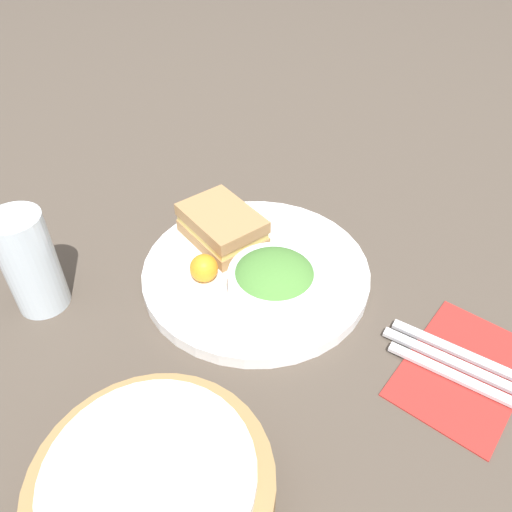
{
  "coord_description": "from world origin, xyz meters",
  "views": [
    {
      "loc": [
        -0.31,
        0.39,
        0.48
      ],
      "look_at": [
        0.0,
        0.0,
        0.04
      ],
      "focal_mm": 35.0,
      "sensor_mm": 36.0,
      "label": 1
    }
  ],
  "objects_px": {
    "salad_bowl": "(274,282)",
    "dressing_cup": "(308,255)",
    "fork": "(469,357)",
    "sandwich": "(222,226)",
    "plate": "(256,272)",
    "spoon": "(461,379)",
    "drink_glass": "(30,263)",
    "bread_basket": "(155,495)",
    "knife": "(465,367)"
  },
  "relations": [
    {
      "from": "plate",
      "to": "drink_glass",
      "type": "relative_size",
      "value": 2.22
    },
    {
      "from": "bread_basket",
      "to": "fork",
      "type": "bearing_deg",
      "value": -114.2
    },
    {
      "from": "plate",
      "to": "drink_glass",
      "type": "distance_m",
      "value": 0.29
    },
    {
      "from": "knife",
      "to": "fork",
      "type": "bearing_deg",
      "value": 90.0
    },
    {
      "from": "drink_glass",
      "to": "spoon",
      "type": "relative_size",
      "value": 0.83
    },
    {
      "from": "plate",
      "to": "spoon",
      "type": "distance_m",
      "value": 0.28
    },
    {
      "from": "sandwich",
      "to": "spoon",
      "type": "distance_m",
      "value": 0.36
    },
    {
      "from": "salad_bowl",
      "to": "knife",
      "type": "height_order",
      "value": "salad_bowl"
    },
    {
      "from": "sandwich",
      "to": "spoon",
      "type": "bearing_deg",
      "value": 179.0
    },
    {
      "from": "plate",
      "to": "knife",
      "type": "xyz_separation_m",
      "value": [
        -0.28,
        -0.03,
        -0.0
      ]
    },
    {
      "from": "plate",
      "to": "bread_basket",
      "type": "distance_m",
      "value": 0.32
    },
    {
      "from": "knife",
      "to": "spoon",
      "type": "xyz_separation_m",
      "value": [
        -0.0,
        0.02,
        0.0
      ]
    },
    {
      "from": "plate",
      "to": "salad_bowl",
      "type": "bearing_deg",
      "value": 149.29
    },
    {
      "from": "sandwich",
      "to": "salad_bowl",
      "type": "distance_m",
      "value": 0.14
    },
    {
      "from": "plate",
      "to": "drink_glass",
      "type": "height_order",
      "value": "drink_glass"
    },
    {
      "from": "sandwich",
      "to": "fork",
      "type": "bearing_deg",
      "value": -175.26
    },
    {
      "from": "knife",
      "to": "spoon",
      "type": "bearing_deg",
      "value": -90.0
    },
    {
      "from": "sandwich",
      "to": "dressing_cup",
      "type": "distance_m",
      "value": 0.13
    },
    {
      "from": "spoon",
      "to": "plate",
      "type": "bearing_deg",
      "value": 176.38
    },
    {
      "from": "sandwich",
      "to": "salad_bowl",
      "type": "xyz_separation_m",
      "value": [
        -0.13,
        0.05,
        0.01
      ]
    },
    {
      "from": "fork",
      "to": "dressing_cup",
      "type": "bearing_deg",
      "value": 173.08
    },
    {
      "from": "salad_bowl",
      "to": "dressing_cup",
      "type": "relative_size",
      "value": 2.46
    },
    {
      "from": "dressing_cup",
      "to": "fork",
      "type": "distance_m",
      "value": 0.23
    },
    {
      "from": "dressing_cup",
      "to": "plate",
      "type": "bearing_deg",
      "value": 45.97
    },
    {
      "from": "fork",
      "to": "spoon",
      "type": "distance_m",
      "value": 0.04
    },
    {
      "from": "dressing_cup",
      "to": "salad_bowl",
      "type": "bearing_deg",
      "value": 93.41
    },
    {
      "from": "salad_bowl",
      "to": "spoon",
      "type": "height_order",
      "value": "salad_bowl"
    },
    {
      "from": "fork",
      "to": "bread_basket",
      "type": "bearing_deg",
      "value": -119.85
    },
    {
      "from": "salad_bowl",
      "to": "drink_glass",
      "type": "bearing_deg",
      "value": 36.36
    },
    {
      "from": "plate",
      "to": "knife",
      "type": "relative_size",
      "value": 1.58
    },
    {
      "from": "sandwich",
      "to": "bread_basket",
      "type": "height_order",
      "value": "bread_basket"
    },
    {
      "from": "salad_bowl",
      "to": "dressing_cup",
      "type": "height_order",
      "value": "salad_bowl"
    },
    {
      "from": "fork",
      "to": "knife",
      "type": "height_order",
      "value": "same"
    },
    {
      "from": "plate",
      "to": "spoon",
      "type": "relative_size",
      "value": 1.84
    },
    {
      "from": "sandwich",
      "to": "bread_basket",
      "type": "bearing_deg",
      "value": 122.76
    },
    {
      "from": "bread_basket",
      "to": "spoon",
      "type": "distance_m",
      "value": 0.35
    },
    {
      "from": "drink_glass",
      "to": "bread_basket",
      "type": "height_order",
      "value": "drink_glass"
    },
    {
      "from": "drink_glass",
      "to": "knife",
      "type": "relative_size",
      "value": 0.71
    },
    {
      "from": "dressing_cup",
      "to": "bread_basket",
      "type": "height_order",
      "value": "bread_basket"
    },
    {
      "from": "fork",
      "to": "drink_glass",
      "type": "bearing_deg",
      "value": -157.03
    },
    {
      "from": "plate",
      "to": "dressing_cup",
      "type": "relative_size",
      "value": 6.66
    },
    {
      "from": "plate",
      "to": "salad_bowl",
      "type": "xyz_separation_m",
      "value": [
        -0.05,
        0.03,
        0.04
      ]
    },
    {
      "from": "bread_basket",
      "to": "plate",
      "type": "bearing_deg",
      "value": -66.85
    },
    {
      "from": "plate",
      "to": "fork",
      "type": "distance_m",
      "value": 0.28
    },
    {
      "from": "sandwich",
      "to": "salad_bowl",
      "type": "height_order",
      "value": "salad_bowl"
    },
    {
      "from": "salad_bowl",
      "to": "drink_glass",
      "type": "xyz_separation_m",
      "value": [
        0.24,
        0.18,
        0.02
      ]
    },
    {
      "from": "dressing_cup",
      "to": "spoon",
      "type": "height_order",
      "value": "dressing_cup"
    },
    {
      "from": "plate",
      "to": "spoon",
      "type": "height_order",
      "value": "plate"
    },
    {
      "from": "salad_bowl",
      "to": "bread_basket",
      "type": "bearing_deg",
      "value": 105.35
    },
    {
      "from": "spoon",
      "to": "sandwich",
      "type": "bearing_deg",
      "value": 173.34
    }
  ]
}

